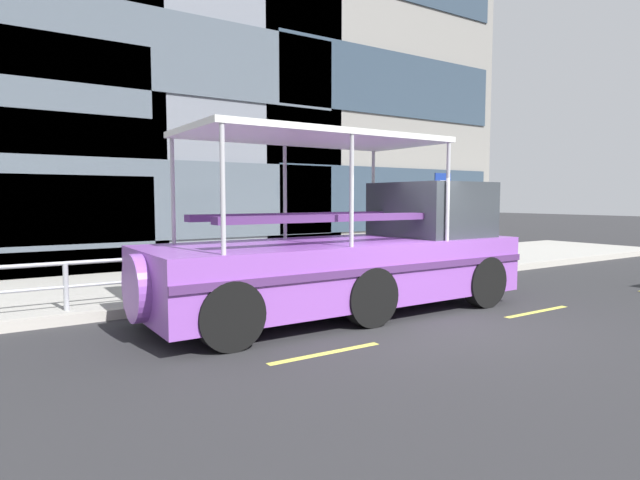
% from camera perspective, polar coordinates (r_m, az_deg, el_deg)
% --- Properties ---
extents(ground_plane, '(120.00, 120.00, 0.00)m').
position_cam_1_polar(ground_plane, '(9.33, 10.77, -8.71)').
color(ground_plane, '#2B2B2D').
extents(sidewalk, '(32.00, 4.80, 0.18)m').
position_cam_1_polar(sidewalk, '(13.81, -5.67, -3.96)').
color(sidewalk, '#A8A59E').
rests_on(sidewalk, ground_plane).
extents(curb_edge, '(32.00, 0.18, 0.18)m').
position_cam_1_polar(curb_edge, '(11.70, 0.05, -5.49)').
color(curb_edge, '#B2ADA3').
rests_on(curb_edge, ground_plane).
extents(lane_centreline, '(25.80, 0.12, 0.01)m').
position_cam_1_polar(lane_centreline, '(8.89, 13.76, -9.42)').
color(lane_centreline, '#DBD64C').
rests_on(lane_centreline, ground_plane).
extents(office_tower_right, '(10.76, 8.61, 21.11)m').
position_cam_1_polar(office_tower_right, '(24.74, 1.15, 24.47)').
color(office_tower_right, gray).
rests_on(office_tower_right, ground_plane).
extents(curb_guardrail, '(11.40, 0.09, 0.86)m').
position_cam_1_polar(curb_guardrail, '(11.36, -5.32, -2.43)').
color(curb_guardrail, '#9EA0A8').
rests_on(curb_guardrail, sidewalk).
extents(parking_sign, '(0.60, 0.12, 2.65)m').
position_cam_1_polar(parking_sign, '(14.97, 13.11, 3.85)').
color(parking_sign, '#4C4F54').
rests_on(parking_sign, sidewalk).
extents(duck_tour_boat, '(8.94, 2.54, 3.25)m').
position_cam_1_polar(duck_tour_boat, '(9.98, 4.58, -1.65)').
color(duck_tour_boat, purple).
rests_on(duck_tour_boat, ground_plane).
extents(pedestrian_near_bow, '(0.45, 0.21, 1.57)m').
position_cam_1_polar(pedestrian_near_bow, '(14.41, 6.78, 0.53)').
color(pedestrian_near_bow, '#47423D').
rests_on(pedestrian_near_bow, sidewalk).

